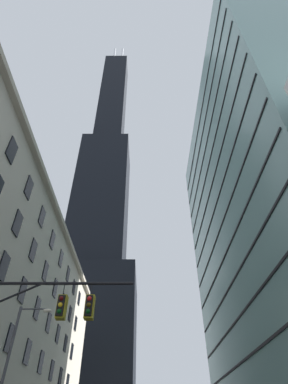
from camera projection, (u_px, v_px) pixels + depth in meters
dark_skyscraper at (98, 232)px, 107.85m from camera, size 27.65×27.65×198.58m
glass_office_midrise at (279, 213)px, 43.09m from camera, size 17.55×41.83×53.10m
traffic_signal_mast at (35, 326)px, 13.01m from camera, size 7.05×0.63×7.25m
street_lamppost at (11, 364)px, 17.96m from camera, size 2.15×0.32×8.20m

